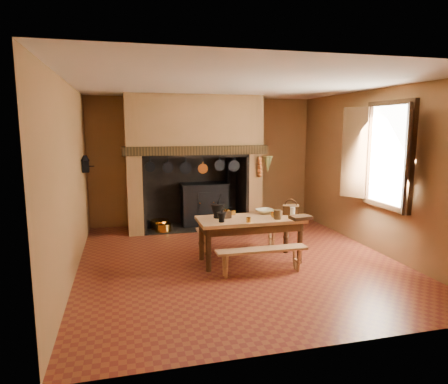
% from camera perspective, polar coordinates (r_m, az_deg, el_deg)
% --- Properties ---
extents(floor, '(5.50, 5.50, 0.00)m').
position_cam_1_polar(floor, '(6.67, 1.86, -9.60)').
color(floor, brown).
rests_on(floor, ground).
extents(ceiling, '(5.50, 5.50, 0.00)m').
position_cam_1_polar(ceiling, '(6.34, 2.00, 15.10)').
color(ceiling, silver).
rests_on(ceiling, back_wall).
extents(back_wall, '(5.00, 0.02, 2.80)m').
position_cam_1_polar(back_wall, '(9.01, -2.96, 4.46)').
color(back_wall, brown).
rests_on(back_wall, floor).
extents(wall_left, '(0.02, 5.50, 2.80)m').
position_cam_1_polar(wall_left, '(6.15, -21.07, 1.59)').
color(wall_left, brown).
rests_on(wall_left, floor).
extents(wall_right, '(0.02, 5.50, 2.80)m').
position_cam_1_polar(wall_right, '(7.44, 20.77, 2.84)').
color(wall_right, brown).
rests_on(wall_right, floor).
extents(wall_front, '(5.00, 0.02, 2.80)m').
position_cam_1_polar(wall_front, '(3.82, 13.50, -2.41)').
color(wall_front, brown).
rests_on(wall_front, floor).
extents(chimney_breast, '(2.95, 0.96, 2.80)m').
position_cam_1_polar(chimney_breast, '(8.50, -4.40, 6.93)').
color(chimney_breast, brown).
rests_on(chimney_breast, floor).
extents(iron_range, '(1.12, 0.55, 1.60)m').
position_cam_1_polar(iron_range, '(8.83, -2.80, -1.64)').
color(iron_range, black).
rests_on(iron_range, floor).
extents(hearth_pans, '(0.51, 0.62, 0.20)m').
position_cam_1_polar(hearth_pans, '(8.56, -9.12, -4.78)').
color(hearth_pans, gold).
rests_on(hearth_pans, floor).
extents(hanging_pans, '(1.92, 0.29, 0.27)m').
position_cam_1_polar(hanging_pans, '(8.03, -4.02, 3.57)').
color(hanging_pans, black).
rests_on(hanging_pans, chimney_breast).
extents(onion_string, '(0.12, 0.10, 0.46)m').
position_cam_1_polar(onion_string, '(8.36, 5.10, 3.57)').
color(onion_string, '#B34D21').
rests_on(onion_string, chimney_breast).
extents(herb_bunch, '(0.20, 0.20, 0.35)m').
position_cam_1_polar(herb_bunch, '(8.41, 6.26, 3.93)').
color(herb_bunch, brown).
rests_on(herb_bunch, chimney_breast).
extents(window, '(0.39, 1.75, 1.76)m').
position_cam_1_polar(window, '(7.01, 21.76, 4.89)').
color(window, white).
rests_on(window, wall_right).
extents(wall_coffee_mill, '(0.23, 0.16, 0.31)m').
position_cam_1_polar(wall_coffee_mill, '(7.66, -19.20, 3.97)').
color(wall_coffee_mill, black).
rests_on(wall_coffee_mill, wall_left).
extents(work_table, '(1.67, 0.74, 0.72)m').
position_cam_1_polar(work_table, '(6.42, 3.75, -4.69)').
color(work_table, tan).
rests_on(work_table, floor).
extents(bench_front, '(1.38, 0.24, 0.39)m').
position_cam_1_polar(bench_front, '(5.99, 5.43, -8.93)').
color(bench_front, tan).
rests_on(bench_front, floor).
extents(bench_back, '(1.50, 0.26, 0.42)m').
position_cam_1_polar(bench_back, '(7.05, 2.19, -5.84)').
color(bench_back, tan).
rests_on(bench_back, floor).
extents(mortar_large, '(0.23, 0.23, 0.39)m').
position_cam_1_polar(mortar_large, '(6.34, -0.93, -2.59)').
color(mortar_large, black).
rests_on(mortar_large, work_table).
extents(mortar_small, '(0.15, 0.15, 0.25)m').
position_cam_1_polar(mortar_small, '(6.08, -0.35, -3.55)').
color(mortar_small, black).
rests_on(mortar_small, work_table).
extents(coffee_grinder, '(0.17, 0.14, 0.18)m').
position_cam_1_polar(coffee_grinder, '(6.35, 0.40, -3.13)').
color(coffee_grinder, '#332310').
rests_on(coffee_grinder, work_table).
extents(brass_mug_a, '(0.09, 0.09, 0.08)m').
position_cam_1_polar(brass_mug_a, '(6.07, 3.52, -3.99)').
color(brass_mug_a, gold).
rests_on(brass_mug_a, work_table).
extents(brass_mug_b, '(0.09, 0.09, 0.08)m').
position_cam_1_polar(brass_mug_b, '(6.58, 1.37, -2.95)').
color(brass_mug_b, gold).
rests_on(brass_mug_b, work_table).
extents(mixing_bowl, '(0.33, 0.33, 0.07)m').
position_cam_1_polar(mixing_bowl, '(6.72, 5.86, -2.76)').
color(mixing_bowl, beige).
rests_on(mixing_bowl, work_table).
extents(stoneware_crock, '(0.13, 0.13, 0.15)m').
position_cam_1_polar(stoneware_crock, '(6.32, 7.65, -3.21)').
color(stoneware_crock, '#50381E').
rests_on(stoneware_crock, work_table).
extents(glass_jar, '(0.10, 0.10, 0.14)m').
position_cam_1_polar(glass_jar, '(6.61, 9.76, -2.74)').
color(glass_jar, beige).
rests_on(glass_jar, work_table).
extents(wicker_basket, '(0.32, 0.28, 0.25)m').
position_cam_1_polar(wicker_basket, '(6.72, 9.51, -2.44)').
color(wicker_basket, '#452814').
rests_on(wicker_basket, work_table).
extents(wooden_tray, '(0.34, 0.26, 0.05)m').
position_cam_1_polar(wooden_tray, '(6.39, 10.89, -3.60)').
color(wooden_tray, '#332310').
rests_on(wooden_tray, work_table).
extents(brass_cup, '(0.13, 0.13, 0.08)m').
position_cam_1_polar(brass_cup, '(6.43, 7.14, -3.27)').
color(brass_cup, gold).
rests_on(brass_cup, work_table).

